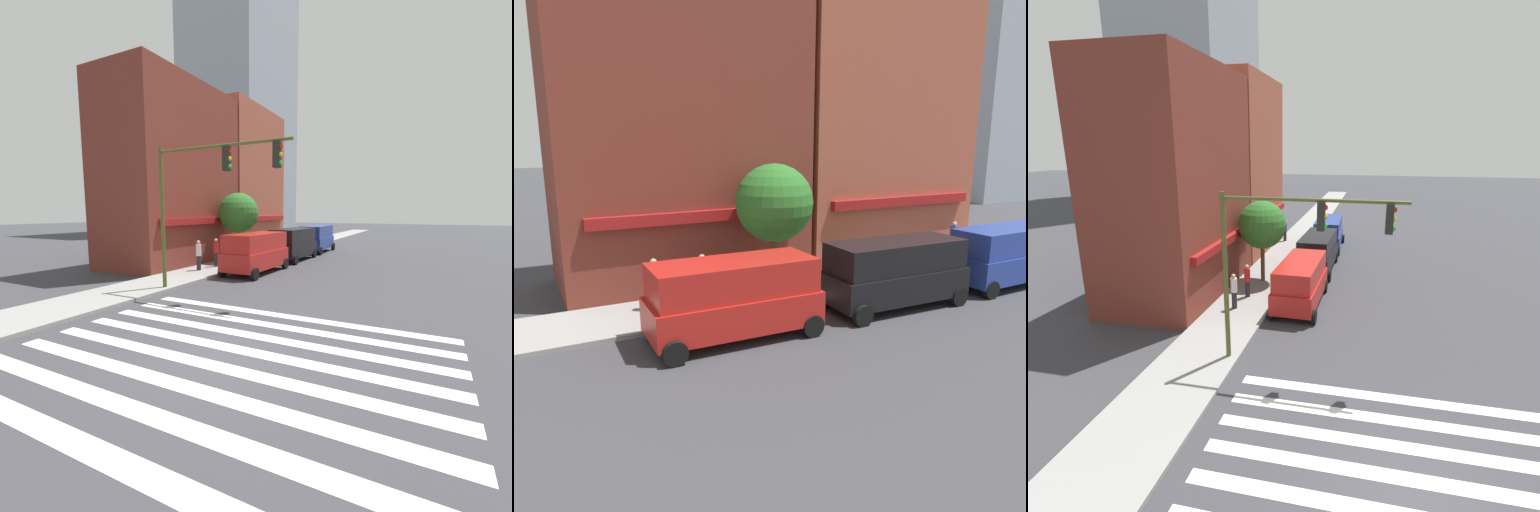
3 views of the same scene
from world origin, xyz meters
TOP-DOWN VIEW (x-y plane):
  - ground_plane at (0.00, 0.00)m, footprint 200.00×200.00m
  - sidewalk_left at (0.00, 7.50)m, footprint 120.00×3.00m
  - crosswalk_stripes at (0.00, 0.00)m, footprint 8.05×10.80m
  - storefront_row at (16.19, 11.50)m, footprint 18.60×5.30m
  - traffic_signal at (4.97, 4.10)m, footprint 0.32×6.32m
  - van_red at (10.89, 4.70)m, footprint 5.05×2.22m
  - van_black at (16.91, 4.70)m, footprint 5.05×2.22m
  - van_blue at (22.75, 4.70)m, footprint 5.05×2.22m
  - pedestrian_red_jacket at (10.98, 7.58)m, footprint 0.32×0.32m
  - pedestrian_white_shirt at (9.37, 7.74)m, footprint 0.32×0.32m
  - pedestrian_blue_shirt at (23.78, 8.43)m, footprint 0.32×0.32m
  - street_tree at (13.71, 7.50)m, footprint 2.76×2.76m

SIDE VIEW (x-z plane):
  - ground_plane at x=0.00m, z-range 0.00..0.00m
  - crosswalk_stripes at x=0.00m, z-range 0.00..0.01m
  - sidewalk_left at x=0.00m, z-range 0.00..0.15m
  - pedestrian_red_jacket at x=10.98m, z-range 0.19..1.96m
  - pedestrian_white_shirt at x=9.37m, z-range 0.19..1.96m
  - pedestrian_blue_shirt at x=23.78m, z-range 0.19..1.96m
  - van_red at x=10.89m, z-range 0.12..2.46m
  - van_black at x=16.91m, z-range 0.12..2.46m
  - van_blue at x=22.75m, z-range 0.12..2.46m
  - street_tree at x=13.71m, z-range 1.12..5.86m
  - traffic_signal at x=4.97m, z-range 1.50..7.91m
  - storefront_row at x=16.19m, z-range -0.18..12.33m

